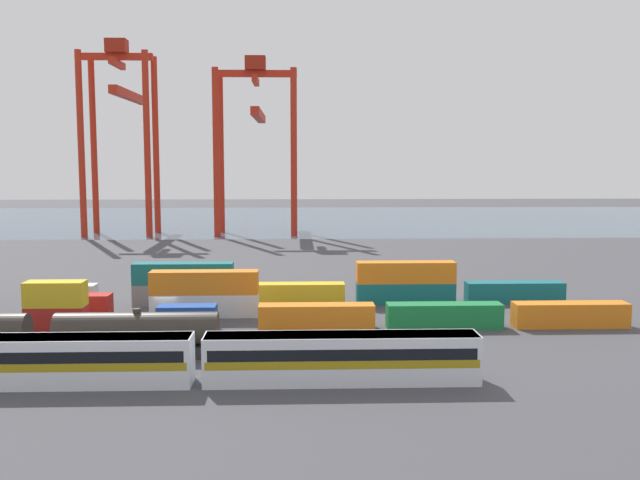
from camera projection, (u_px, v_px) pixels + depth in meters
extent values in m
plane|color=#424247|center=(210.00, 266.00, 118.97)|extent=(420.00, 420.00, 0.00)
cube|color=#384C60|center=(248.00, 219.00, 213.63)|extent=(400.00, 110.00, 0.01)
cube|color=silver|center=(53.00, 361.00, 55.08)|extent=(21.70, 3.10, 3.90)
cube|color=#9E8414|center=(53.00, 362.00, 55.09)|extent=(21.27, 3.14, 0.64)
cube|color=black|center=(52.00, 353.00, 55.00)|extent=(20.83, 3.13, 0.90)
cube|color=slate|center=(52.00, 339.00, 54.88)|extent=(21.49, 2.85, 0.36)
cube|color=silver|center=(342.00, 358.00, 55.85)|extent=(21.70, 3.10, 3.90)
cube|color=#9E8414|center=(342.00, 360.00, 55.86)|extent=(21.27, 3.14, 0.64)
cube|color=black|center=(342.00, 350.00, 55.78)|extent=(20.83, 3.13, 0.90)
cube|color=slate|center=(342.00, 337.00, 55.66)|extent=(21.49, 2.85, 0.36)
cube|color=#232326|center=(138.00, 351.00, 63.42)|extent=(14.44, 2.50, 1.10)
cylinder|color=#2D2823|center=(137.00, 329.00, 63.20)|extent=(14.44, 2.94, 2.94)
cylinder|color=#2D2823|center=(137.00, 311.00, 63.01)|extent=(0.70, 0.70, 0.36)
cube|color=#AD211C|center=(56.00, 319.00, 72.96)|extent=(6.04, 2.44, 2.60)
cube|color=gold|center=(55.00, 294.00, 72.68)|extent=(6.04, 2.44, 2.60)
cube|color=#1C4299|center=(187.00, 318.00, 73.43)|extent=(6.04, 2.44, 2.60)
cube|color=orange|center=(316.00, 317.00, 73.89)|extent=(12.10, 2.44, 2.60)
cube|color=#197538|center=(444.00, 316.00, 74.35)|extent=(12.10, 2.44, 2.60)
cube|color=orange|center=(570.00, 315.00, 74.81)|extent=(12.10, 2.44, 2.60)
cube|color=#AD211C|center=(84.00, 306.00, 79.42)|extent=(6.04, 2.44, 2.60)
cube|color=silver|center=(205.00, 305.00, 79.89)|extent=(12.10, 2.44, 2.60)
cube|color=orange|center=(204.00, 282.00, 79.60)|extent=(12.10, 2.44, 2.60)
cube|color=silver|center=(71.00, 295.00, 85.73)|extent=(6.04, 2.44, 2.60)
cube|color=slate|center=(184.00, 294.00, 86.20)|extent=(12.10, 2.44, 2.60)
cube|color=#146066|center=(183.00, 273.00, 85.91)|extent=(12.10, 2.44, 2.60)
cube|color=gold|center=(295.00, 294.00, 86.66)|extent=(12.10, 2.44, 2.60)
cube|color=#146066|center=(405.00, 293.00, 87.13)|extent=(12.10, 2.44, 2.60)
cube|color=orange|center=(406.00, 272.00, 86.84)|extent=(12.10, 2.44, 2.60)
cube|color=#146066|center=(514.00, 292.00, 87.60)|extent=(12.10, 2.44, 2.60)
cylinder|color=red|center=(81.00, 144.00, 162.23)|extent=(1.50, 1.50, 42.66)
cylinder|color=red|center=(147.00, 145.00, 162.75)|extent=(1.50, 1.50, 42.66)
cylinder|color=red|center=(94.00, 145.00, 172.42)|extent=(1.50, 1.50, 42.66)
cylinder|color=red|center=(156.00, 146.00, 172.94)|extent=(1.50, 1.50, 42.66)
cube|color=red|center=(117.00, 57.00, 165.32)|extent=(16.67, 1.20, 1.60)
cube|color=red|center=(117.00, 64.00, 165.49)|extent=(1.20, 11.86, 1.60)
cube|color=red|center=(130.00, 96.00, 177.99)|extent=(2.00, 33.93, 2.00)
cube|color=maroon|center=(117.00, 46.00, 165.05)|extent=(4.80, 4.00, 3.20)
cylinder|color=red|center=(216.00, 153.00, 163.47)|extent=(1.50, 1.50, 38.90)
cylinder|color=red|center=(294.00, 153.00, 164.08)|extent=(1.50, 1.50, 38.90)
cylinder|color=red|center=(221.00, 153.00, 173.73)|extent=(1.50, 1.50, 38.90)
cylinder|color=red|center=(294.00, 153.00, 174.34)|extent=(1.50, 1.50, 38.90)
cube|color=red|center=(256.00, 74.00, 166.84)|extent=(19.57, 1.20, 1.60)
cube|color=red|center=(256.00, 80.00, 167.02)|extent=(1.20, 11.93, 1.60)
cube|color=red|center=(259.00, 116.00, 180.50)|extent=(2.00, 36.44, 2.00)
cube|color=maroon|center=(255.00, 63.00, 166.58)|extent=(4.80, 4.00, 3.20)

